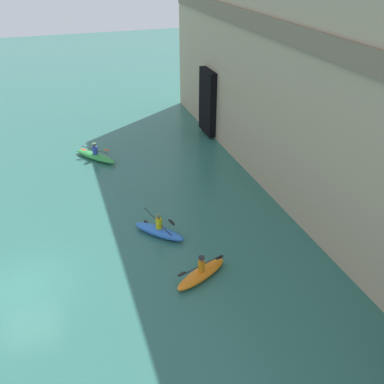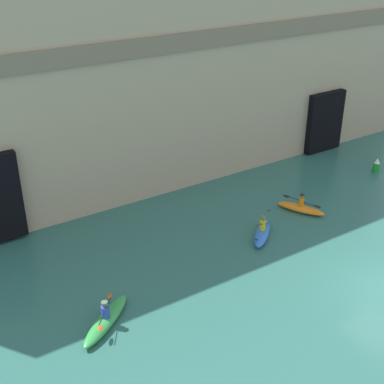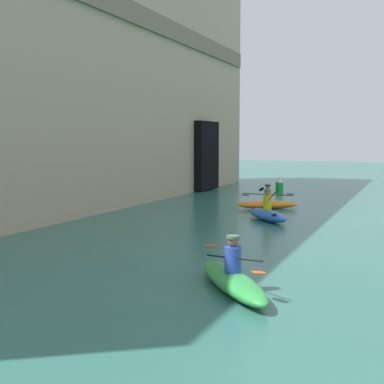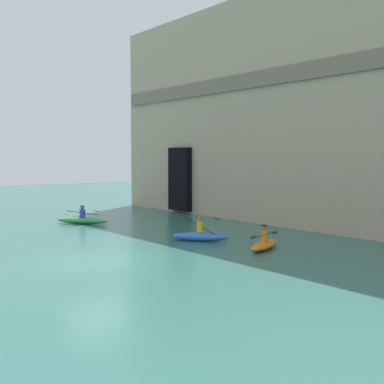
% 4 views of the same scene
% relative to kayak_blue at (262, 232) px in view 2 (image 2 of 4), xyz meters
% --- Properties ---
extents(ground_plane, '(120.00, 120.00, 0.00)m').
position_rel_kayak_blue_xyz_m(ground_plane, '(1.81, -6.52, -0.27)').
color(ground_plane, '#2D665B').
extents(cliff_bluff, '(38.05, 6.23, 14.50)m').
position_rel_kayak_blue_xyz_m(cliff_bluff, '(-0.34, 9.95, 6.96)').
color(cliff_bluff, tan).
rests_on(cliff_bluff, ground).
extents(kayak_blue, '(2.59, 2.42, 1.28)m').
position_rel_kayak_blue_xyz_m(kayak_blue, '(0.00, 0.00, 0.00)').
color(kayak_blue, blue).
rests_on(kayak_blue, ground).
extents(kayak_green, '(3.22, 2.69, 1.17)m').
position_rel_kayak_blue_xyz_m(kayak_green, '(-9.85, -1.85, -0.02)').
color(kayak_green, green).
rests_on(kayak_green, ground).
extents(kayak_orange, '(1.92, 2.84, 1.12)m').
position_rel_kayak_blue_xyz_m(kayak_orange, '(3.63, 0.94, -0.04)').
color(kayak_orange, orange).
rests_on(kayak_orange, ground).
extents(marker_buoy, '(0.46, 0.46, 0.96)m').
position_rel_kayak_blue_xyz_m(marker_buoy, '(11.62, 2.29, 0.17)').
color(marker_buoy, green).
rests_on(marker_buoy, ground).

